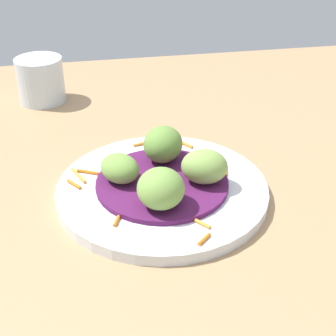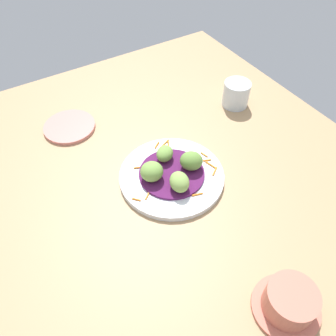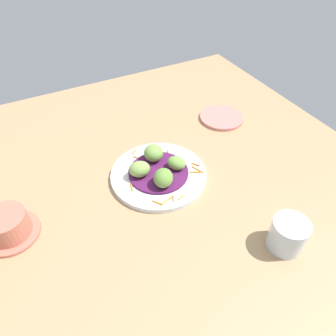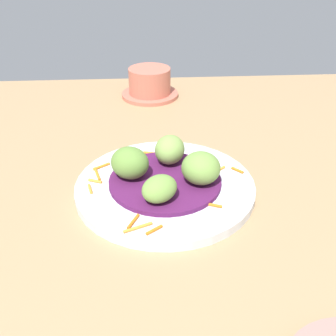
{
  "view_description": "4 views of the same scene",
  "coord_description": "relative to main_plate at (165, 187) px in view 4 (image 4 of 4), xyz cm",
  "views": [
    {
      "loc": [
        4.16,
        45.5,
        36.36
      ],
      "look_at": [
        -5.09,
        -3.25,
        6.01
      ],
      "focal_mm": 52.46,
      "sensor_mm": 36.0,
      "label": 1
    },
    {
      "loc": [
        -50.36,
        25.59,
        66.14
      ],
      "look_at": [
        -3.91,
        -2.85,
        5.59
      ],
      "focal_mm": 36.23,
      "sensor_mm": 36.0,
      "label": 2
    },
    {
      "loc": [
        -30.2,
        -58.51,
        62.27
      ],
      "look_at": [
        -2.51,
        -5.49,
        5.96
      ],
      "focal_mm": 33.55,
      "sensor_mm": 36.0,
      "label": 3
    },
    {
      "loc": [
        43.41,
        -6.29,
        35.03
      ],
      "look_at": [
        -5.03,
        -3.13,
        5.51
      ],
      "focal_mm": 42.65,
      "sensor_mm": 36.0,
      "label": 4
    }
  ],
  "objects": [
    {
      "name": "cabbage_bed",
      "position": [
        0.0,
        -0.0,
        1.02
      ],
      "size": [
        16.11,
        16.11,
        0.65
      ],
      "primitive_type": "cylinder",
      "color": "#51194C",
      "rests_on": "main_plate"
    },
    {
      "name": "main_plate",
      "position": [
        0.0,
        0.0,
        0.0
      ],
      "size": [
        25.78,
        25.78,
        1.4
      ],
      "primitive_type": "cylinder",
      "color": "silver",
      "rests_on": "table_surface"
    },
    {
      "name": "carrot_garnish",
      "position": [
        1.62,
        -3.07,
        0.9
      ],
      "size": [
        20.49,
        22.99,
        0.4
      ],
      "color": "orange",
      "rests_on": "main_plate"
    },
    {
      "name": "guac_scoop_left",
      "position": [
        -4.93,
        1.01,
        3.43
      ],
      "size": [
        6.53,
        5.76,
        4.17
      ],
      "primitive_type": "ellipsoid",
      "rotation": [
        0.0,
        0.0,
        2.88
      ],
      "color": "#84A851",
      "rests_on": "cabbage_bed"
    },
    {
      "name": "table_surface",
      "position": [
        4.43,
        3.59,
        -1.7
      ],
      "size": [
        110.0,
        110.0,
        2.0
      ],
      "primitive_type": "cube",
      "color": "tan",
      "rests_on": "ground"
    },
    {
      "name": "guac_scoop_center",
      "position": [
        -1.01,
        -4.93,
        3.64
      ],
      "size": [
        7.13,
        7.33,
        4.58
      ],
      "primitive_type": "ellipsoid",
      "rotation": [
        0.0,
        0.0,
        2.58
      ],
      "color": "olive",
      "rests_on": "cabbage_bed"
    },
    {
      "name": "terracotta_bowl",
      "position": [
        -37.94,
        -1.19,
        2.23
      ],
      "size": [
        12.7,
        12.7,
        6.41
      ],
      "color": "#C66B56",
      "rests_on": "table_surface"
    },
    {
      "name": "guac_scoop_back",
      "position": [
        1.01,
        4.93,
        3.62
      ],
      "size": [
        6.79,
        6.87,
        4.54
      ],
      "primitive_type": "ellipsoid",
      "rotation": [
        0.0,
        0.0,
        4.39
      ],
      "color": "#759E47",
      "rests_on": "cabbage_bed"
    },
    {
      "name": "guac_scoop_right",
      "position": [
        4.93,
        -1.01,
        3.08
      ],
      "size": [
        6.37,
        6.48,
        3.46
      ],
      "primitive_type": "ellipsoid",
      "rotation": [
        0.0,
        0.0,
        2.28
      ],
      "color": "#759E47",
      "rests_on": "cabbage_bed"
    }
  ]
}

